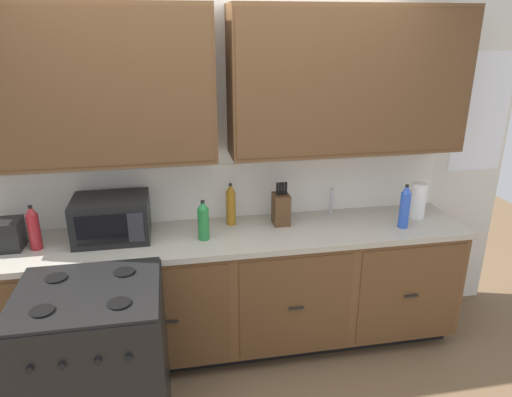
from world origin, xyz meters
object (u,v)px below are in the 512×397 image
(stove_range, at_px, (97,365))
(bottle_red, at_px, (34,228))
(microwave, at_px, (112,218))
(knife_block, at_px, (281,208))
(paper_towel_roll, at_px, (418,201))
(bottle_amber, at_px, (231,205))
(bottle_green, at_px, (203,220))
(bottle_blue, at_px, (405,207))

(stove_range, bearing_deg, bottle_red, 121.98)
(stove_range, relative_size, microwave, 1.98)
(knife_block, distance_m, paper_towel_roll, 1.00)
(knife_block, distance_m, bottle_amber, 0.35)
(microwave, bearing_deg, bottle_green, -12.09)
(bottle_amber, bearing_deg, bottle_red, -172.42)
(knife_block, height_order, bottle_red, knife_block)
(paper_towel_roll, height_order, bottle_blue, bottle_blue)
(microwave, relative_size, bottle_green, 1.78)
(microwave, distance_m, bottle_amber, 0.80)
(knife_block, xyz_separation_m, bottle_amber, (-0.35, 0.06, 0.03))
(bottle_amber, height_order, bottle_green, bottle_amber)
(knife_block, bearing_deg, bottle_red, -176.07)
(bottle_green, bearing_deg, paper_towel_roll, 3.32)
(microwave, xyz_separation_m, paper_towel_roll, (2.14, -0.04, -0.01))
(bottle_green, bearing_deg, stove_range, -138.94)
(microwave, xyz_separation_m, bottle_green, (0.59, -0.13, -0.01))
(bottle_blue, xyz_separation_m, bottle_amber, (-1.17, 0.27, -0.00))
(microwave, bearing_deg, knife_block, 1.64)
(bottle_red, bearing_deg, stove_range, -58.02)
(stove_range, distance_m, bottle_red, 0.94)
(stove_range, relative_size, bottle_blue, 3.05)
(stove_range, xyz_separation_m, paper_towel_roll, (2.21, 0.66, 0.58))
(paper_towel_roll, relative_size, bottle_blue, 0.84)
(paper_towel_roll, height_order, bottle_red, bottle_red)
(microwave, relative_size, bottle_amber, 1.60)
(bottle_amber, bearing_deg, bottle_blue, -13.11)
(paper_towel_roll, xyz_separation_m, bottle_blue, (-0.18, -0.15, 0.02))
(bottle_green, bearing_deg, bottle_amber, 45.90)
(knife_block, distance_m, bottle_red, 1.60)
(stove_range, height_order, paper_towel_roll, paper_towel_roll)
(microwave, bearing_deg, bottle_amber, 6.42)
(microwave, bearing_deg, stove_range, -95.82)
(bottle_red, height_order, bottle_amber, bottle_amber)
(stove_range, xyz_separation_m, knife_block, (1.21, 0.73, 0.56))
(stove_range, xyz_separation_m, bottle_green, (0.66, 0.57, 0.58))
(stove_range, bearing_deg, paper_towel_roll, 16.68)
(bottle_blue, distance_m, bottle_amber, 1.20)
(stove_range, bearing_deg, knife_block, 31.08)
(stove_range, relative_size, bottle_amber, 3.16)
(paper_towel_roll, bearing_deg, stove_range, -163.32)
(knife_block, bearing_deg, stove_range, -148.92)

